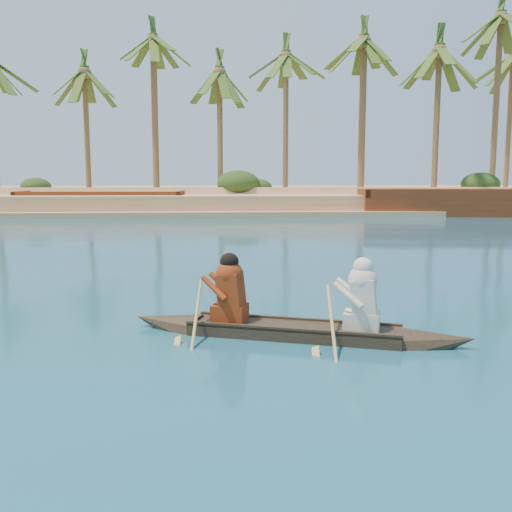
{
  "coord_description": "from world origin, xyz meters",
  "views": [
    {
      "loc": [
        6.87,
        -12.42,
        2.41
      ],
      "look_at": [
        7.54,
        -2.29,
        1.02
      ],
      "focal_mm": 40.0,
      "sensor_mm": 36.0,
      "label": 1
    }
  ],
  "objects": [
    {
      "name": "sandy_embankment",
      "position": [
        0.0,
        46.89,
        0.53
      ],
      "size": [
        150.0,
        51.0,
        1.5
      ],
      "color": "#E1AF7F",
      "rests_on": "ground"
    },
    {
      "name": "palm_grove",
      "position": [
        0.0,
        35.0,
        8.0
      ],
      "size": [
        110.0,
        14.0,
        16.0
      ],
      "primitive_type": null,
      "color": "#2F521D",
      "rests_on": "ground"
    },
    {
      "name": "shrub_cluster",
      "position": [
        0.0,
        31.5,
        1.2
      ],
      "size": [
        100.0,
        6.0,
        2.4
      ],
      "primitive_type": null,
      "color": "#233C16",
      "rests_on": "ground"
    },
    {
      "name": "canoe",
      "position": [
        8.0,
        -4.0,
        0.28
      ],
      "size": [
        5.22,
        2.33,
        1.45
      ],
      "rotation": [
        0.0,
        0.0,
        -0.32
      ],
      "color": "#3A301F",
      "rests_on": "ground"
    },
    {
      "name": "barge_mid",
      "position": [
        -0.99,
        27.0,
        0.64
      ],
      "size": [
        10.98,
        3.91,
        1.81
      ],
      "rotation": [
        0.0,
        0.0,
        -0.03
      ],
      "color": "brown",
      "rests_on": "ground"
    },
    {
      "name": "barge_right",
      "position": [
        22.19,
        23.88,
        0.7
      ],
      "size": [
        12.37,
        5.27,
        2.0
      ],
      "rotation": [
        0.0,
        0.0,
        -0.11
      ],
      "color": "brown",
      "rests_on": "ground"
    }
  ]
}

